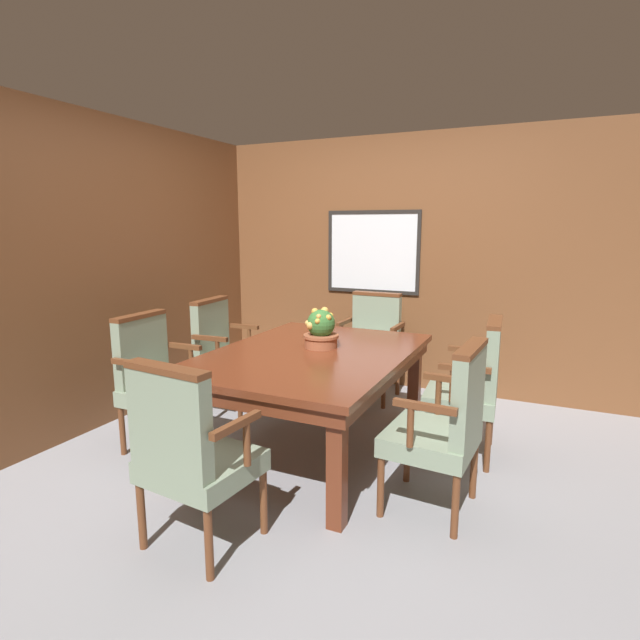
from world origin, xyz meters
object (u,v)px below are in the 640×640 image
Objects in this scene: chair_right_far at (473,383)px; chair_head_far at (372,341)px; chair_left_far at (223,351)px; potted_plant at (321,330)px; chair_left_near at (156,376)px; dining_table at (311,364)px; chair_right_near at (445,422)px; chair_head_near at (190,450)px.

chair_head_far is at bearing -134.87° from chair_right_far.
potted_plant is at bearing -107.98° from chair_left_far.
chair_left_far and chair_left_near have the same top height.
chair_left_far is at bearing -138.52° from chair_head_far.
chair_left_near is at bearing -158.26° from dining_table.
chair_left_far is 1.00× the size of chair_left_near.
chair_head_far is 1.00× the size of chair_left_near.
dining_table is 1.13m from chair_right_far.
dining_table is at bearing -69.19° from chair_left_near.
chair_right_far is (2.10, -0.02, 0.00)m from chair_left_far.
chair_right_near is 1.19m from potted_plant.
chair_head_far is 1.19m from potted_plant.
chair_head_near is at bearing -152.82° from chair_left_far.
chair_right_far is (1.05, -0.91, 0.00)m from chair_head_far.
chair_left_far is 1.96m from chair_head_near.
chair_right_far is at bearing -94.49° from chair_left_far.
chair_right_near is at bearing -115.46° from chair_left_far.
chair_left_far is 3.32× the size of potted_plant.
potted_plant is at bearing 85.98° from dining_table.
potted_plant is (1.05, 0.56, 0.33)m from chair_left_near.
dining_table is 1.87× the size of chair_head_near.
chair_left_near is at bearing 176.51° from chair_left_far.
chair_head_far and chair_right_far have the same top height.
chair_head_far and chair_head_near have the same top height.
chair_head_near is at bearing -89.41° from chair_head_far.
chair_right_far is 0.79m from chair_right_near.
dining_table is 1.87× the size of chair_head_far.
chair_left_near is 1.23m from potted_plant.
potted_plant reaches higher than chair_head_near.
chair_right_far is 1.98m from chair_head_near.
chair_right_near is (1.01, -1.70, 0.00)m from chair_head_far.
chair_head_far is 1.98m from chair_right_near.
chair_left_near is 3.32× the size of potted_plant.
chair_head_near is 1.00× the size of chair_right_near.
dining_table is at bearing -85.97° from chair_head_near.
chair_left_near is (-1.05, -1.71, 0.00)m from chair_head_far.
potted_plant is (0.01, -1.15, 0.33)m from chair_head_far.
chair_head_far is at bearing 89.79° from dining_table.
chair_head_near is at bearing -131.28° from chair_left_near.
potted_plant reaches higher than chair_left_near.
chair_right_far is 1.00× the size of chair_right_near.
chair_right_far is at bearing -39.41° from chair_head_far.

